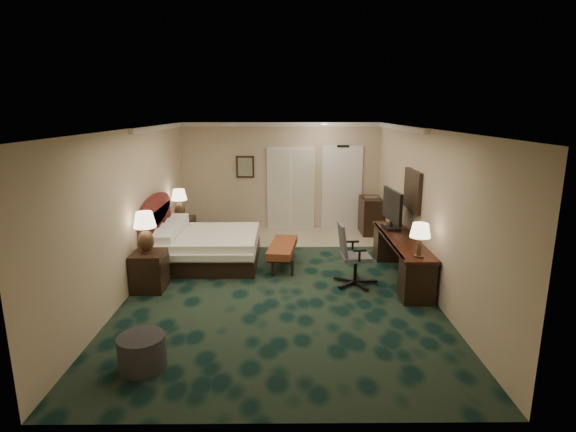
{
  "coord_description": "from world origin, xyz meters",
  "views": [
    {
      "loc": [
        0.08,
        -7.57,
        3.01
      ],
      "look_at": [
        0.15,
        0.6,
        1.07
      ],
      "focal_mm": 28.0,
      "sensor_mm": 36.0,
      "label": 1
    }
  ],
  "objects_px": {
    "desk": "(401,258)",
    "tv": "(392,209)",
    "bed": "(209,248)",
    "nightstand_far": "(183,231)",
    "ottoman": "(142,352)",
    "bed_bench": "(283,255)",
    "desk_chair": "(356,254)",
    "nightstand_near": "(150,271)",
    "lamp_far": "(179,204)",
    "lamp_near": "(145,232)",
    "minibar": "(370,216)"
  },
  "relations": [
    {
      "from": "nightstand_near",
      "to": "bed",
      "type": "bearing_deg",
      "value": 59.86
    },
    {
      "from": "nightstand_near",
      "to": "bed_bench",
      "type": "height_order",
      "value": "nightstand_near"
    },
    {
      "from": "lamp_far",
      "to": "lamp_near",
      "type": "bearing_deg",
      "value": -89.6
    },
    {
      "from": "nightstand_far",
      "to": "ottoman",
      "type": "xyz_separation_m",
      "value": [
        0.61,
        -5.02,
        -0.12
      ]
    },
    {
      "from": "bed",
      "to": "nightstand_far",
      "type": "height_order",
      "value": "nightstand_far"
    },
    {
      "from": "bed_bench",
      "to": "lamp_far",
      "type": "bearing_deg",
      "value": 155.56
    },
    {
      "from": "ottoman",
      "to": "desk",
      "type": "bearing_deg",
      "value": 37.49
    },
    {
      "from": "nightstand_far",
      "to": "bed_bench",
      "type": "height_order",
      "value": "nightstand_far"
    },
    {
      "from": "ottoman",
      "to": "desk",
      "type": "xyz_separation_m",
      "value": [
        3.82,
        2.93,
        0.17
      ]
    },
    {
      "from": "lamp_far",
      "to": "desk",
      "type": "xyz_separation_m",
      "value": [
        4.47,
        -2.09,
        -0.59
      ]
    },
    {
      "from": "nightstand_near",
      "to": "tv",
      "type": "relative_size",
      "value": 0.66
    },
    {
      "from": "lamp_far",
      "to": "bed_bench",
      "type": "distance_m",
      "value": 2.81
    },
    {
      "from": "bed",
      "to": "bed_bench",
      "type": "relative_size",
      "value": 1.47
    },
    {
      "from": "lamp_far",
      "to": "ottoman",
      "type": "height_order",
      "value": "lamp_far"
    },
    {
      "from": "bed",
      "to": "lamp_far",
      "type": "height_order",
      "value": "lamp_far"
    },
    {
      "from": "minibar",
      "to": "nightstand_near",
      "type": "bearing_deg",
      "value": -141.44
    },
    {
      "from": "desk_chair",
      "to": "nightstand_near",
      "type": "bearing_deg",
      "value": 178.94
    },
    {
      "from": "nightstand_far",
      "to": "desk",
      "type": "bearing_deg",
      "value": -25.27
    },
    {
      "from": "minibar",
      "to": "bed_bench",
      "type": "bearing_deg",
      "value": -132.56
    },
    {
      "from": "bed_bench",
      "to": "minibar",
      "type": "distance_m",
      "value": 3.21
    },
    {
      "from": "bed_bench",
      "to": "ottoman",
      "type": "distance_m",
      "value": 3.95
    },
    {
      "from": "bed_bench",
      "to": "desk",
      "type": "distance_m",
      "value": 2.26
    },
    {
      "from": "lamp_near",
      "to": "desk_chair",
      "type": "height_order",
      "value": "lamp_near"
    },
    {
      "from": "lamp_near",
      "to": "minibar",
      "type": "relative_size",
      "value": 0.78
    },
    {
      "from": "desk",
      "to": "tv",
      "type": "distance_m",
      "value": 1.02
    },
    {
      "from": "nightstand_far",
      "to": "bed_bench",
      "type": "relative_size",
      "value": 0.48
    },
    {
      "from": "ottoman",
      "to": "desk_chair",
      "type": "bearing_deg",
      "value": 41.49
    },
    {
      "from": "desk_chair",
      "to": "bed_bench",
      "type": "bearing_deg",
      "value": 138.34
    },
    {
      "from": "bed_bench",
      "to": "tv",
      "type": "relative_size",
      "value": 1.33
    },
    {
      "from": "nightstand_far",
      "to": "bed_bench",
      "type": "bearing_deg",
      "value": -32.26
    },
    {
      "from": "desk",
      "to": "minibar",
      "type": "bearing_deg",
      "value": 89.8
    },
    {
      "from": "lamp_near",
      "to": "desk_chair",
      "type": "bearing_deg",
      "value": 2.67
    },
    {
      "from": "nightstand_near",
      "to": "desk_chair",
      "type": "height_order",
      "value": "desk_chair"
    },
    {
      "from": "nightstand_near",
      "to": "ottoman",
      "type": "height_order",
      "value": "nightstand_near"
    },
    {
      "from": "nightstand_near",
      "to": "desk",
      "type": "height_order",
      "value": "desk"
    },
    {
      "from": "desk",
      "to": "tv",
      "type": "relative_size",
      "value": 2.6
    },
    {
      "from": "desk_chair",
      "to": "bed",
      "type": "bearing_deg",
      "value": 152.92
    },
    {
      "from": "nightstand_far",
      "to": "desk_chair",
      "type": "distance_m",
      "value": 4.3
    },
    {
      "from": "ottoman",
      "to": "minibar",
      "type": "height_order",
      "value": "minibar"
    },
    {
      "from": "ottoman",
      "to": "desk",
      "type": "relative_size",
      "value": 0.22
    },
    {
      "from": "desk",
      "to": "nightstand_far",
      "type": "bearing_deg",
      "value": 154.73
    },
    {
      "from": "nightstand_near",
      "to": "minibar",
      "type": "bearing_deg",
      "value": 38.56
    },
    {
      "from": "nightstand_near",
      "to": "desk_chair",
      "type": "distance_m",
      "value": 3.56
    },
    {
      "from": "bed_bench",
      "to": "tv",
      "type": "height_order",
      "value": "tv"
    },
    {
      "from": "nightstand_far",
      "to": "lamp_near",
      "type": "height_order",
      "value": "lamp_near"
    },
    {
      "from": "bed_bench",
      "to": "desk",
      "type": "relative_size",
      "value": 0.51
    },
    {
      "from": "bed_bench",
      "to": "ottoman",
      "type": "xyz_separation_m",
      "value": [
        -1.66,
        -3.58,
        -0.02
      ]
    },
    {
      "from": "nightstand_near",
      "to": "minibar",
      "type": "height_order",
      "value": "minibar"
    },
    {
      "from": "bed",
      "to": "tv",
      "type": "bearing_deg",
      "value": -2.59
    },
    {
      "from": "tv",
      "to": "lamp_near",
      "type": "bearing_deg",
      "value": -170.31
    }
  ]
}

